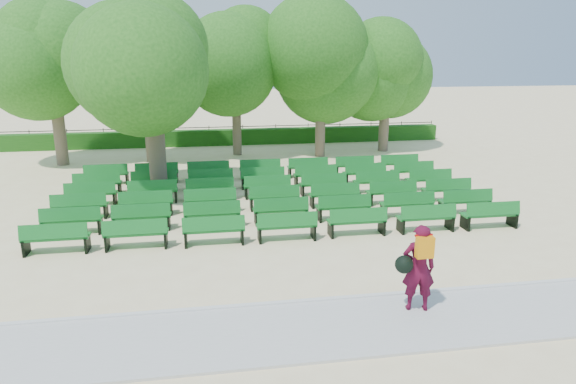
% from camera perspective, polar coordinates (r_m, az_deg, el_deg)
% --- Properties ---
extents(ground, '(120.00, 120.00, 0.00)m').
position_cam_1_polar(ground, '(17.14, -4.50, -2.85)').
color(ground, beige).
extents(paving, '(30.00, 2.20, 0.06)m').
position_cam_1_polar(paving, '(10.40, -0.75, -15.37)').
color(paving, beige).
rests_on(paving, ground).
extents(curb, '(30.00, 0.12, 0.10)m').
position_cam_1_polar(curb, '(11.38, -1.65, -12.36)').
color(curb, silver).
rests_on(curb, ground).
extents(hedge, '(26.00, 0.70, 0.90)m').
position_cam_1_polar(hedge, '(30.66, -6.85, 6.07)').
color(hedge, '#1D5415').
rests_on(hedge, ground).
extents(fence, '(26.00, 0.10, 1.02)m').
position_cam_1_polar(fence, '(31.13, -6.86, 5.37)').
color(fence, black).
rests_on(fence, ground).
extents(tree_line, '(21.80, 6.80, 7.04)m').
position_cam_1_polar(tree_line, '(26.81, -6.40, 3.77)').
color(tree_line, '#2D6F1D').
rests_on(tree_line, ground).
extents(bench_array, '(1.76, 0.57, 1.11)m').
position_cam_1_polar(bench_array, '(18.71, -1.95, -0.95)').
color(bench_array, '#136D24').
rests_on(bench_array, ground).
extents(tree_among, '(5.06, 5.06, 7.30)m').
position_cam_1_polar(tree_among, '(19.58, -15.01, 13.80)').
color(tree_among, brown).
rests_on(tree_among, ground).
extents(person, '(0.92, 0.59, 1.88)m').
position_cam_1_polar(person, '(11.07, 14.22, -8.05)').
color(person, '#4A0A21').
rests_on(person, ground).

